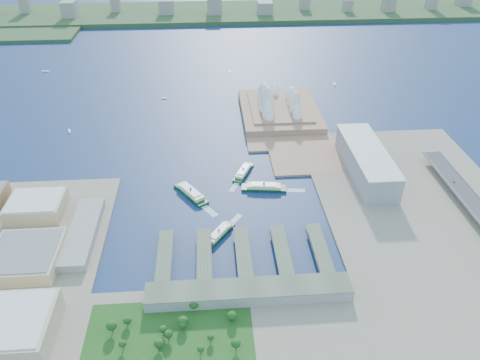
{
  "coord_description": "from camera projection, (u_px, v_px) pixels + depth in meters",
  "views": [
    {
      "loc": [
        -17.07,
        -453.3,
        348.15
      ],
      "look_at": [
        19.94,
        50.35,
        18.0
      ],
      "focal_mm": 35.0,
      "sensor_mm": 36.0,
      "label": 1
    }
  ],
  "objects": [
    {
      "name": "boat_e",
      "position": [
        230.0,
        71.0,
        984.3
      ],
      "size": [
        4.31,
        10.78,
        2.58
      ],
      "primitive_type": null,
      "rotation": [
        0.0,
        0.0,
        -0.09
      ],
      "color": "white",
      "rests_on": "ground"
    },
    {
      "name": "park",
      "position": [
        168.0,
        343.0,
        401.64
      ],
      "size": [
        150.0,
        110.0,
        16.0
      ],
      "primitive_type": null,
      "color": "#194714",
      "rests_on": "south_land"
    },
    {
      "name": "ferry_d",
      "position": [
        264.0,
        186.0,
        614.35
      ],
      "size": [
        60.18,
        22.37,
        11.11
      ],
      "primitive_type": null,
      "rotation": [
        0.0,
        0.0,
        1.44
      ],
      "color": "#0D341B",
      "rests_on": "ground"
    },
    {
      "name": "terminal_building",
      "position": [
        249.0,
        292.0,
        453.25
      ],
      "size": [
        200.0,
        28.0,
        12.0
      ],
      "primitive_type": "cube",
      "color": "gray",
      "rests_on": "south_land"
    },
    {
      "name": "ferry_a",
      "position": [
        191.0,
        191.0,
        603.09
      ],
      "size": [
        46.42,
        59.21,
        11.49
      ],
      "primitive_type": null,
      "rotation": [
        0.0,
        0.0,
        0.58
      ],
      "color": "#0D341B",
      "rests_on": "ground"
    },
    {
      "name": "far_shore",
      "position": [
        210.0,
        13.0,
        1384.73
      ],
      "size": [
        2200.0,
        260.0,
        12.0
      ],
      "primitive_type": "cube",
      "color": "#2D4926",
      "rests_on": "ground"
    },
    {
      "name": "ferry_c",
      "position": [
        219.0,
        232.0,
        535.33
      ],
      "size": [
        40.19,
        49.11,
        9.65
      ],
      "primitive_type": null,
      "rotation": [
        0.0,
        0.0,
        2.52
      ],
      "color": "#0D341B",
      "rests_on": "ground"
    },
    {
      "name": "ferry_wharves",
      "position": [
        243.0,
        254.0,
        505.65
      ],
      "size": [
        184.0,
        90.0,
        9.3
      ],
      "primitive_type": null,
      "color": "#47533F",
      "rests_on": "ground"
    },
    {
      "name": "peninsula",
      "position": [
        282.0,
        119.0,
        792.76
      ],
      "size": [
        135.0,
        220.0,
        3.0
      ],
      "primitive_type": "cube",
      "color": "#9A6F54",
      "rests_on": "ground"
    },
    {
      "name": "far_skyline",
      "position": [
        210.0,
        2.0,
        1349.7
      ],
      "size": [
        1900.0,
        140.0,
        55.0
      ],
      "primitive_type": null,
      "color": "gray",
      "rests_on": "far_shore"
    },
    {
      "name": "boat_c",
      "position": [
        334.0,
        84.0,
        923.24
      ],
      "size": [
        6.4,
        14.11,
        3.06
      ],
      "primitive_type": null,
      "rotation": [
        0.0,
        0.0,
        2.96
      ],
      "color": "white",
      "rests_on": "ground"
    },
    {
      "name": "opera_house",
      "position": [
        280.0,
        97.0,
        792.61
      ],
      "size": [
        134.0,
        180.0,
        58.0
      ],
      "primitive_type": null,
      "color": "white",
      "rests_on": "peninsula"
    },
    {
      "name": "boat_b",
      "position": [
        164.0,
        98.0,
        866.51
      ],
      "size": [
        10.38,
        4.83,
        2.7
      ],
      "primitive_type": null,
      "rotation": [
        0.0,
        0.0,
        1.71
      ],
      "color": "white",
      "rests_on": "ground"
    },
    {
      "name": "east_land",
      "position": [
        435.0,
        231.0,
        542.11
      ],
      "size": [
        240.0,
        500.0,
        3.0
      ],
      "primitive_type": "cube",
      "color": "gray",
      "rests_on": "ground"
    },
    {
      "name": "toaster_building",
      "position": [
        366.0,
        161.0,
        637.47
      ],
      "size": [
        45.0,
        155.0,
        35.0
      ],
      "primitive_type": "cube",
      "color": "gray",
      "rests_on": "east_land"
    },
    {
      "name": "ground",
      "position": [
        227.0,
        215.0,
        569.95
      ],
      "size": [
        3000.0,
        3000.0,
        0.0
      ],
      "primitive_type": "plane",
      "color": "#10254C",
      "rests_on": "ground"
    },
    {
      "name": "boat_d",
      "position": [
        46.0,
        71.0,
        985.18
      ],
      "size": [
        17.28,
        5.08,
        2.88
      ],
      "primitive_type": null,
      "rotation": [
        0.0,
        0.0,
        1.49
      ],
      "color": "white",
      "rests_on": "ground"
    },
    {
      "name": "boat_a",
      "position": [
        69.0,
        131.0,
        755.48
      ],
      "size": [
        7.39,
        14.23,
        2.67
      ],
      "primitive_type": null,
      "rotation": [
        0.0,
        0.0,
        0.3
      ],
      "color": "white",
      "rests_on": "ground"
    },
    {
      "name": "ferry_b",
      "position": [
        243.0,
        171.0,
        647.34
      ],
      "size": [
        33.17,
        51.87,
        9.66
      ],
      "primitive_type": null,
      "rotation": [
        0.0,
        0.0,
        -0.43
      ],
      "color": "#0D341B",
      "rests_on": "ground"
    },
    {
      "name": "car_c",
      "position": [
        454.0,
        182.0,
        604.27
      ],
      "size": [
        1.64,
        4.04,
        1.17
      ],
      "primitive_type": "imported",
      "rotation": [
        0.0,
        0.0,
        3.14
      ],
      "color": "slate",
      "rests_on": "expressway"
    }
  ]
}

